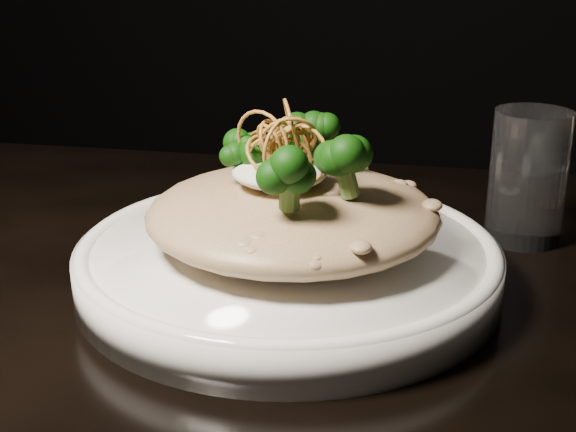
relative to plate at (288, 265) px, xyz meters
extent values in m
cube|color=black|center=(0.07, -0.07, -0.04)|extent=(1.10, 0.80, 0.04)
cylinder|color=white|center=(0.00, 0.00, 0.00)|extent=(0.31, 0.31, 0.03)
ellipsoid|color=brown|center=(0.00, 0.00, 0.04)|extent=(0.22, 0.22, 0.05)
ellipsoid|color=silver|center=(-0.01, 0.00, 0.07)|extent=(0.07, 0.07, 0.02)
cylinder|color=white|center=(0.18, 0.13, 0.04)|extent=(0.07, 0.07, 0.11)
camera|label=1|loc=(0.11, -0.54, 0.24)|focal=50.00mm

